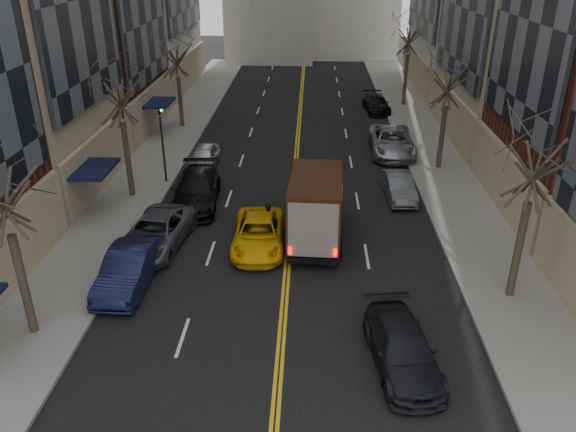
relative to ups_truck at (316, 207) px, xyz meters
name	(u,v)px	position (x,y,z in m)	size (l,w,h in m)	color
sidewalk_left	(160,153)	(-10.20, 11.42, -1.60)	(4.00, 66.00, 0.15)	slate
sidewalk_right	(435,157)	(7.80, 11.42, -1.60)	(4.00, 66.00, 0.15)	slate
tree_lf_mid	(117,76)	(-10.00, 4.42, 4.93)	(3.20, 3.20, 8.91)	#382D23
tree_lf_far	(176,45)	(-10.00, 17.42, 4.35)	(3.20, 3.20, 8.12)	#382D23
tree_rt_near	(541,140)	(7.60, -4.58, 4.78)	(3.20, 3.20, 8.71)	#382D23
tree_rt_mid	(450,68)	(7.60, 9.42, 4.50)	(3.20, 3.20, 8.32)	#382D23
tree_rt_far	(410,23)	(7.60, 24.42, 5.07)	(3.20, 3.20, 9.11)	#382D23
traffic_signal	(162,137)	(-8.60, 6.42, 1.15)	(0.29, 0.26, 4.70)	black
ups_truck	(316,207)	(0.00, 0.00, 0.00)	(2.71, 6.16, 3.32)	black
observer_sedan	(402,349)	(2.80, -8.73, -0.99)	(2.53, 4.91, 1.36)	black
taxi	(259,234)	(-2.58, -0.90, -0.99)	(2.27, 4.92, 1.37)	#ECB209
pedestrian	(269,218)	(-2.21, 0.59, -0.92)	(0.55, 0.36, 1.51)	black
parked_lf_b	(129,269)	(-7.50, -4.32, -0.89)	(1.66, 4.75, 1.56)	#101333
parked_lf_c	(156,232)	(-7.23, -1.07, -0.94)	(2.44, 5.28, 1.47)	#4E5056
parked_lf_d	(196,190)	(-6.30, 3.67, -0.85)	(2.31, 5.69, 1.65)	black
parked_lf_e	(204,157)	(-6.86, 9.04, -0.99)	(1.62, 4.02, 1.37)	#B7B9BF
parked_rt_a	(399,187)	(4.56, 4.92, -1.02)	(1.38, 3.96, 1.31)	#53585C
parked_rt_b	(392,141)	(5.07, 12.21, -0.84)	(2.74, 5.95, 1.65)	#A2A4AA
parked_rt_c	(376,104)	(5.10, 22.58, -1.02)	(1.82, 4.49, 1.30)	black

